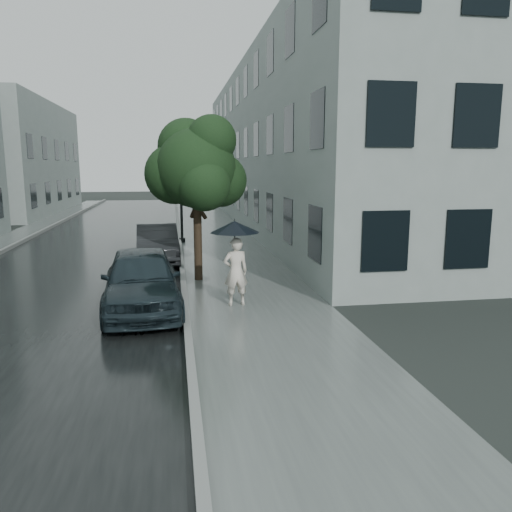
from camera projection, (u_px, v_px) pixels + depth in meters
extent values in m
plane|color=black|center=(263.00, 330.00, 10.51)|extent=(120.00, 120.00, 0.00)
cube|color=slate|center=(221.00, 244.00, 22.20)|extent=(3.50, 60.00, 0.01)
cube|color=slate|center=(180.00, 243.00, 21.90)|extent=(0.15, 60.00, 0.15)
cube|color=black|center=(97.00, 247.00, 21.35)|extent=(6.85, 60.00, 0.00)
cube|color=slate|center=(10.00, 247.00, 20.78)|extent=(0.15, 60.00, 0.15)
cube|color=gray|center=(297.00, 147.00, 29.52)|extent=(7.00, 36.00, 9.00)
cube|color=black|center=(238.00, 147.00, 28.97)|extent=(0.08, 32.40, 7.20)
cube|color=gray|center=(7.00, 158.00, 36.72)|extent=(7.00, 18.00, 8.00)
cube|color=black|center=(57.00, 158.00, 37.28)|extent=(0.08, 16.20, 6.40)
imported|color=beige|center=(236.00, 272.00, 12.25)|extent=(0.66, 0.48, 1.69)
cylinder|color=black|center=(235.00, 249.00, 12.12)|extent=(0.02, 0.02, 0.81)
cone|color=black|center=(235.00, 227.00, 12.03)|extent=(1.47, 1.47, 0.28)
cylinder|color=black|center=(235.00, 220.00, 12.00)|extent=(0.02, 0.02, 0.08)
cylinder|color=black|center=(235.00, 267.00, 12.20)|extent=(0.03, 0.03, 0.06)
cylinder|color=#332619|center=(198.00, 240.00, 14.95)|extent=(0.24, 0.24, 2.45)
sphere|color=#1B3719|center=(196.00, 168.00, 14.58)|extent=(2.33, 2.33, 2.33)
sphere|color=#1B3719|center=(220.00, 180.00, 15.02)|extent=(1.61, 1.61, 1.61)
sphere|color=#1B3719|center=(175.00, 174.00, 14.86)|extent=(1.79, 1.79, 1.79)
sphere|color=#1B3719|center=(204.00, 185.00, 14.08)|extent=(1.51, 1.51, 1.51)
sphere|color=#1B3719|center=(186.00, 147.00, 14.94)|extent=(1.70, 1.70, 1.70)
sphere|color=#1B3719|center=(212.00, 140.00, 14.34)|extent=(1.44, 1.44, 1.44)
cylinder|color=black|center=(181.00, 187.00, 22.19)|extent=(0.12, 0.12, 4.99)
cylinder|color=black|center=(182.00, 240.00, 22.61)|extent=(0.28, 0.28, 0.20)
cylinder|color=black|center=(174.00, 129.00, 21.74)|extent=(0.51, 0.15, 0.08)
sphere|color=silver|center=(167.00, 130.00, 21.74)|extent=(0.32, 0.32, 0.32)
imported|color=#19252A|center=(142.00, 280.00, 11.82)|extent=(2.05, 4.50, 1.50)
imported|color=black|center=(157.00, 243.00, 17.93)|extent=(1.64, 4.13, 1.34)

